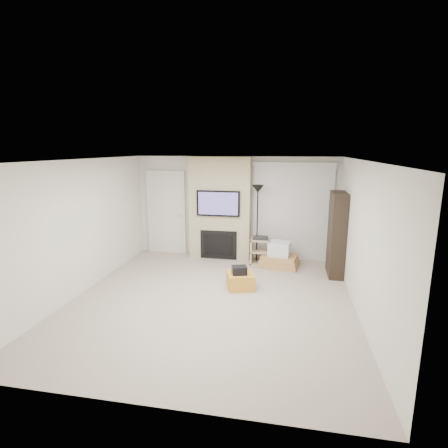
% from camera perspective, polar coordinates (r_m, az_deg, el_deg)
% --- Properties ---
extents(floor, '(5.00, 5.50, 0.00)m').
position_cam_1_polar(floor, '(6.50, -1.99, -12.21)').
color(floor, '#AB9C89').
rests_on(floor, ground).
extents(ceiling, '(5.00, 5.50, 0.00)m').
position_cam_1_polar(ceiling, '(5.92, -2.17, 10.39)').
color(ceiling, white).
rests_on(ceiling, wall_back).
extents(wall_back, '(5.00, 0.00, 2.50)m').
position_cam_1_polar(wall_back, '(8.74, 1.87, 2.77)').
color(wall_back, silver).
rests_on(wall_back, ground).
extents(wall_front, '(5.00, 0.00, 2.50)m').
position_cam_1_polar(wall_front, '(3.59, -11.92, -11.71)').
color(wall_front, silver).
rests_on(wall_front, ground).
extents(wall_left, '(0.00, 5.50, 2.50)m').
position_cam_1_polar(wall_left, '(7.06, -22.29, -0.45)').
color(wall_left, silver).
rests_on(wall_left, ground).
extents(wall_right, '(0.00, 5.50, 2.50)m').
position_cam_1_polar(wall_right, '(6.07, 21.65, -2.38)').
color(wall_right, silver).
rests_on(wall_right, ground).
extents(hvac_vent, '(0.35, 0.18, 0.01)m').
position_cam_1_polar(hvac_vent, '(6.63, 2.81, 10.57)').
color(hvac_vent, silver).
rests_on(hvac_vent, ceiling).
extents(ottoman, '(0.63, 0.63, 0.30)m').
position_cam_1_polar(ottoman, '(6.95, 2.70, -9.21)').
color(ottoman, gold).
rests_on(ottoman, floor).
extents(black_bag, '(0.33, 0.29, 0.16)m').
position_cam_1_polar(black_bag, '(6.83, 2.52, -7.55)').
color(black_bag, black).
rests_on(black_bag, ottoman).
extents(fireplace_wall, '(1.50, 0.47, 2.50)m').
position_cam_1_polar(fireplace_wall, '(8.60, -0.65, 2.52)').
color(fireplace_wall, tan).
rests_on(fireplace_wall, floor).
extents(entry_door, '(1.02, 0.11, 2.14)m').
position_cam_1_polar(entry_door, '(9.18, -9.35, 1.83)').
color(entry_door, silver).
rests_on(entry_door, floor).
extents(vertical_blinds, '(1.98, 0.10, 2.37)m').
position_cam_1_polar(vertical_blinds, '(8.59, 11.10, 2.53)').
color(vertical_blinds, silver).
rests_on(vertical_blinds, floor).
extents(floor_lamp, '(0.28, 0.28, 1.86)m').
position_cam_1_polar(floor_lamp, '(8.20, 5.52, 3.61)').
color(floor_lamp, black).
rests_on(floor_lamp, floor).
extents(av_stand, '(0.45, 0.38, 0.66)m').
position_cam_1_polar(av_stand, '(8.33, 5.93, -4.16)').
color(av_stand, tan).
rests_on(av_stand, floor).
extents(box_stack, '(0.97, 0.80, 0.58)m').
position_cam_1_polar(box_stack, '(8.24, 9.01, -5.34)').
color(box_stack, tan).
rests_on(box_stack, floor).
extents(bookshelf, '(0.30, 0.80, 1.80)m').
position_cam_1_polar(bookshelf, '(7.81, 17.92, -1.60)').
color(bookshelf, black).
rests_on(bookshelf, floor).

